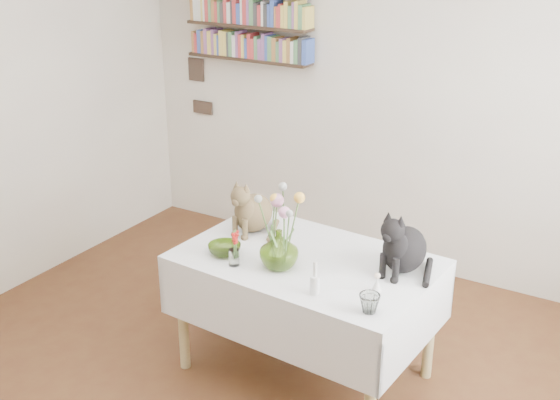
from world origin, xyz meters
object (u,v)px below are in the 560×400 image
Objects in this scene: tabby_cat at (253,203)px; black_cat at (405,238)px; dining_table at (306,288)px; flower_vase at (279,249)px.

black_cat is at bearing 1.79° from tabby_cat.
dining_table is 6.61× the size of flower_vase.
flower_vase is at bearing -141.24° from black_cat.
flower_vase reaches higher than dining_table.
black_cat is (0.92, -0.02, 0.01)m from tabby_cat.
flower_vase is (-0.55, -0.31, -0.07)m from black_cat.
black_cat is 0.64m from flower_vase.
tabby_cat is at bearing 158.93° from dining_table.
dining_table is at bearing 67.05° from flower_vase.
black_cat is 1.69× the size of flower_vase.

